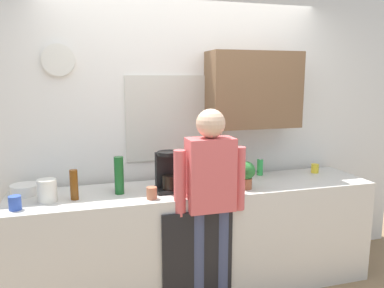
{
  "coord_description": "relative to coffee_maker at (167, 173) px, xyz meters",
  "views": [
    {
      "loc": [
        -0.9,
        -2.62,
        1.82
      ],
      "look_at": [
        -0.07,
        0.25,
        1.3
      ],
      "focal_mm": 35.06,
      "sensor_mm": 36.0,
      "label": 1
    }
  ],
  "objects": [
    {
      "name": "kitchen_counter",
      "position": [
        0.27,
        0.03,
        -0.6
      ],
      "size": [
        3.05,
        0.64,
        0.92
      ],
      "primitive_type": "cube",
      "color": "beige",
      "rests_on": "ground_plane"
    },
    {
      "name": "dishwasher_panel",
      "position": [
        0.17,
        -0.3,
        -0.65
      ],
      "size": [
        0.56,
        0.02,
        0.82
      ],
      "primitive_type": "cube",
      "color": "black",
      "rests_on": "ground_plane"
    },
    {
      "name": "back_wall_assembly",
      "position": [
        0.34,
        0.43,
        0.29
      ],
      "size": [
        4.65,
        0.42,
        2.6
      ],
      "color": "white",
      "rests_on": "ground_plane"
    },
    {
      "name": "coffee_maker",
      "position": [
        0.0,
        0.0,
        0.0
      ],
      "size": [
        0.2,
        0.2,
        0.33
      ],
      "color": "black",
      "rests_on": "kitchen_counter"
    },
    {
      "name": "bottle_dark_sauce",
      "position": [
        -0.38,
        0.12,
        -0.06
      ],
      "size": [
        0.06,
        0.06,
        0.18
      ],
      "primitive_type": "cylinder",
      "color": "black",
      "rests_on": "kitchen_counter"
    },
    {
      "name": "bottle_green_wine",
      "position": [
        -0.39,
        0.02,
        0.0
      ],
      "size": [
        0.07,
        0.07,
        0.3
      ],
      "primitive_type": "cylinder",
      "color": "#195923",
      "rests_on": "kitchen_counter"
    },
    {
      "name": "bottle_amber_beer",
      "position": [
        -0.73,
        -0.03,
        -0.03
      ],
      "size": [
        0.06,
        0.06,
        0.23
      ],
      "primitive_type": "cylinder",
      "color": "brown",
      "rests_on": "kitchen_counter"
    },
    {
      "name": "cup_yellow_cup",
      "position": [
        1.5,
        0.18,
        -0.1
      ],
      "size": [
        0.07,
        0.07,
        0.08
      ],
      "primitive_type": "cylinder",
      "color": "yellow",
      "rests_on": "kitchen_counter"
    },
    {
      "name": "cup_blue_mug",
      "position": [
        -1.12,
        -0.15,
        -0.1
      ],
      "size": [
        0.08,
        0.08,
        0.1
      ],
      "primitive_type": "cylinder",
      "color": "#3351B2",
      "rests_on": "kitchen_counter"
    },
    {
      "name": "cup_terracotta_mug",
      "position": [
        -0.16,
        -0.18,
        -0.1
      ],
      "size": [
        0.08,
        0.08,
        0.09
      ],
      "primitive_type": "cylinder",
      "color": "#B26647",
      "rests_on": "kitchen_counter"
    },
    {
      "name": "mixing_bowl",
      "position": [
        -1.1,
        0.21,
        -0.11
      ],
      "size": [
        0.22,
        0.22,
        0.08
      ],
      "primitive_type": "cylinder",
      "color": "white",
      "rests_on": "kitchen_counter"
    },
    {
      "name": "potted_plant",
      "position": [
        0.64,
        -0.13,
        -0.01
      ],
      "size": [
        0.15,
        0.15,
        0.23
      ],
      "color": "#9E5638",
      "rests_on": "kitchen_counter"
    },
    {
      "name": "dish_soap",
      "position": [
        0.95,
        0.24,
        -0.07
      ],
      "size": [
        0.06,
        0.06,
        0.18
      ],
      "color": "green",
      "rests_on": "kitchen_counter"
    },
    {
      "name": "storage_canister",
      "position": [
        -0.92,
        -0.03,
        -0.06
      ],
      "size": [
        0.14,
        0.14,
        0.17
      ],
      "primitive_type": "cylinder",
      "color": "silver",
      "rests_on": "kitchen_counter"
    },
    {
      "name": "person_at_sink",
      "position": [
        0.27,
        -0.27,
        -0.11
      ],
      "size": [
        0.57,
        0.22,
        1.6
      ],
      "rotation": [
        0.0,
        0.0,
        0.21
      ],
      "color": "#3F4766",
      "rests_on": "ground_plane"
    }
  ]
}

